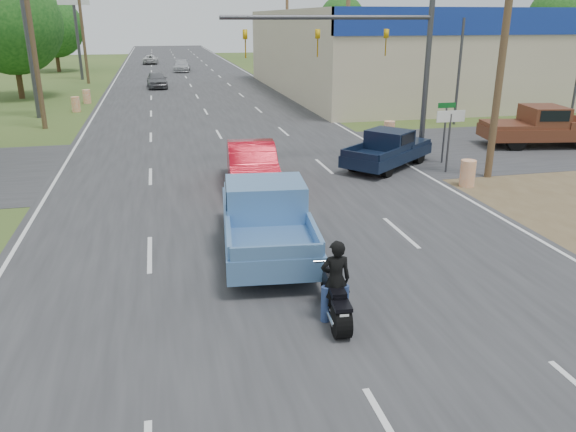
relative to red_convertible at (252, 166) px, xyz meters
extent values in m
cube|color=#2D2D30|center=(-0.13, 26.34, -0.81)|extent=(15.00, 180.00, 0.02)
cube|color=#2D2D30|center=(-0.13, 4.34, -0.81)|extent=(120.00, 10.00, 0.02)
cube|color=brown|center=(10.87, -3.66, -0.81)|extent=(8.00, 18.00, 0.01)
cube|color=#B7A88C|center=(31.87, 26.34, 2.48)|extent=(50.00, 28.00, 6.60)
cylinder|color=#4C3823|center=(9.37, -0.66, 4.18)|extent=(0.28, 0.28, 10.00)
cylinder|color=#4C3823|center=(9.37, 17.34, 4.18)|extent=(0.28, 0.28, 10.00)
cylinder|color=#4C3823|center=(9.37, 35.34, 4.18)|extent=(0.28, 0.28, 10.00)
cylinder|color=#4C3823|center=(-9.63, 14.34, 4.18)|extent=(0.28, 0.28, 10.00)
cylinder|color=#4C3823|center=(-9.63, 38.34, 4.18)|extent=(0.28, 0.28, 10.00)
cylinder|color=#422D19|center=(-13.63, 28.34, 0.80)|extent=(0.44, 0.44, 3.24)
sphere|color=#123F12|center=(-13.63, 28.34, 4.76)|extent=(7.56, 7.56, 7.56)
cylinder|color=#422D19|center=(-14.33, 52.34, 0.62)|extent=(0.44, 0.44, 2.88)
sphere|color=#123F12|center=(-14.33, 52.34, 4.14)|extent=(6.72, 6.72, 6.72)
cylinder|color=#422D19|center=(54.87, 56.34, 0.98)|extent=(0.44, 0.44, 3.60)
sphere|color=#123F12|center=(54.87, 56.34, 5.38)|extent=(8.40, 8.40, 8.40)
cylinder|color=#422D19|center=(29.87, 81.34, 0.89)|extent=(0.44, 0.44, 3.42)
sphere|color=#123F12|center=(29.87, 81.34, 5.07)|extent=(7.98, 7.98, 7.98)
cylinder|color=orange|center=(7.87, -1.66, -0.32)|extent=(0.56, 0.56, 1.00)
cylinder|color=orange|center=(8.27, 6.84, -0.32)|extent=(0.56, 0.56, 1.00)
cylinder|color=orange|center=(-8.63, 20.34, -0.32)|extent=(0.56, 0.56, 1.00)
cylinder|color=orange|center=(-8.33, 24.34, -0.32)|extent=(0.56, 0.56, 1.00)
cylinder|color=#3F3F44|center=(-10.63, 18.34, 3.68)|extent=(0.30, 0.30, 9.00)
cylinder|color=#3F3F44|center=(-10.63, 42.34, 3.68)|extent=(0.30, 0.30, 9.00)
cylinder|color=#3F3F44|center=(8.07, 0.34, 0.38)|extent=(0.08, 0.08, 2.40)
cube|color=white|center=(8.07, 0.34, 1.48)|extent=(1.20, 0.05, 0.45)
cylinder|color=#3F3F44|center=(8.67, 1.84, 0.38)|extent=(0.08, 0.08, 2.40)
cube|color=#0C591E|center=(8.67, 1.84, 1.68)|extent=(0.80, 0.04, 0.22)
cylinder|color=#3F3F44|center=(8.37, 3.34, 2.68)|extent=(0.24, 0.24, 7.00)
cylinder|color=#3F3F44|center=(3.87, 3.34, 5.18)|extent=(9.00, 0.18, 0.18)
imported|color=gold|center=(6.37, 3.34, 4.73)|extent=(0.18, 0.40, 1.10)
imported|color=gold|center=(3.37, 3.34, 4.73)|extent=(0.18, 0.40, 1.10)
imported|color=gold|center=(0.37, 3.34, 4.73)|extent=(0.18, 0.40, 1.10)
imported|color=#A80716|center=(0.00, 0.00, 0.00)|extent=(2.16, 5.10, 1.63)
cylinder|color=black|center=(-0.01, -10.69, -0.48)|extent=(0.38, 0.69, 0.66)
cylinder|color=black|center=(0.12, -9.23, -0.48)|extent=(0.18, 0.67, 0.66)
cube|color=black|center=(0.06, -9.94, -0.19)|extent=(0.33, 1.22, 0.30)
cube|color=black|center=(0.08, -9.69, 0.01)|extent=(0.31, 0.57, 0.22)
cube|color=black|center=(0.03, -10.24, -0.03)|extent=(0.35, 0.58, 0.10)
cylinder|color=white|center=(0.11, -9.38, 0.24)|extent=(0.66, 0.11, 0.05)
cube|color=white|center=(-0.03, -10.91, -0.26)|extent=(0.18, 0.04, 0.12)
imported|color=black|center=(0.04, -10.09, 0.04)|extent=(0.66, 0.46, 1.71)
cylinder|color=black|center=(-1.38, -4.24, -0.37)|extent=(0.42, 0.92, 0.89)
cylinder|color=black|center=(0.48, -4.43, -0.37)|extent=(0.42, 0.92, 0.89)
cylinder|color=black|center=(-1.74, -7.69, -0.37)|extent=(0.42, 0.92, 0.89)
cylinder|color=black|center=(0.12, -7.89, -0.37)|extent=(0.42, 0.92, 0.89)
cube|color=#5582B7|center=(-0.63, -6.06, -0.13)|extent=(2.81, 5.99, 0.58)
cube|color=#5582B7|center=(-0.45, -4.33, 0.24)|extent=(2.33, 2.41, 0.20)
cube|color=#5582B7|center=(-0.62, -5.95, 0.63)|extent=(2.22, 1.94, 0.95)
cube|color=black|center=(-0.62, -5.95, 0.80)|extent=(2.23, 1.60, 0.50)
cube|color=#5582B7|center=(-0.92, -8.88, 0.32)|extent=(2.05, 0.30, 0.33)
cylinder|color=black|center=(6.66, 3.16, -0.45)|extent=(0.74, 0.67, 0.73)
cylinder|color=black|center=(7.63, 1.97, -0.45)|extent=(0.74, 0.67, 0.73)
cylinder|color=black|center=(4.45, 1.36, -0.45)|extent=(0.74, 0.67, 0.73)
cylinder|color=black|center=(5.42, 0.17, -0.45)|extent=(0.74, 0.67, 0.73)
cube|color=#101B31|center=(6.04, 1.66, -0.25)|extent=(4.83, 4.41, 0.47)
cube|color=#101B31|center=(7.14, 2.56, 0.05)|extent=(2.49, 2.48, 0.16)
cube|color=#101B31|center=(6.11, 1.72, 0.37)|extent=(2.16, 2.20, 0.78)
cube|color=black|center=(6.11, 1.72, 0.51)|extent=(1.97, 2.05, 0.41)
cube|color=#101B31|center=(4.24, 0.20, 0.11)|extent=(1.12, 1.35, 0.27)
cylinder|color=black|center=(13.24, 3.26, -0.36)|extent=(0.95, 0.49, 0.91)
cylinder|color=black|center=(13.56, 5.14, -0.36)|extent=(0.95, 0.49, 0.91)
cylinder|color=black|center=(17.06, 4.53, -0.36)|extent=(0.95, 0.49, 0.91)
cube|color=#5B2C1B|center=(15.15, 3.89, -0.11)|extent=(6.21, 3.25, 0.59)
cube|color=#5B2C1B|center=(13.40, 4.20, 0.26)|extent=(2.58, 2.51, 0.20)
cube|color=#5B2C1B|center=(15.03, 3.91, 0.66)|extent=(2.10, 2.36, 0.97)
cube|color=black|center=(15.03, 3.91, 0.83)|extent=(1.76, 2.35, 0.51)
imported|color=slate|center=(-3.18, 33.03, -0.10)|extent=(1.92, 4.31, 1.44)
imported|color=#B8B8BD|center=(-0.17, 49.28, -0.15)|extent=(2.33, 4.75, 1.33)
imported|color=silver|center=(-3.80, 62.08, -0.23)|extent=(2.20, 4.36, 1.18)
camera|label=1|loc=(-3.20, -19.92, 5.16)|focal=35.00mm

